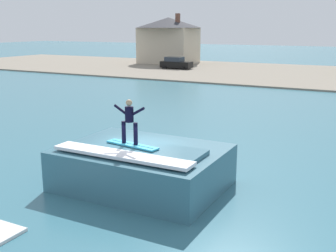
# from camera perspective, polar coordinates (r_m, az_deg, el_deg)

# --- Properties ---
(ground_plane) EXTENTS (260.00, 260.00, 0.00)m
(ground_plane) POSITION_cam_1_polar(r_m,az_deg,el_deg) (16.89, -3.66, -7.69)
(ground_plane) COLOR #376E7E
(wave_crest) EXTENTS (6.10, 4.49, 1.74)m
(wave_crest) POSITION_cam_1_polar(r_m,az_deg,el_deg) (16.18, -3.56, -5.56)
(wave_crest) COLOR #376678
(wave_crest) RESTS_ON ground_plane
(surfboard) EXTENTS (2.28, 0.77, 0.06)m
(surfboard) POSITION_cam_1_polar(r_m,az_deg,el_deg) (15.63, -4.93, -2.60)
(surfboard) COLOR #33A5CC
(surfboard) RESTS_ON wave_crest
(surfer) EXTENTS (1.33, 0.32, 1.69)m
(surfer) POSITION_cam_1_polar(r_m,az_deg,el_deg) (15.46, -5.32, 0.95)
(surfer) COLOR black
(surfer) RESTS_ON surfboard
(shoreline_bank) EXTENTS (120.00, 27.27, 0.18)m
(shoreline_bank) POSITION_cam_1_polar(r_m,az_deg,el_deg) (56.71, 19.31, 6.61)
(shoreline_bank) COLOR gray
(shoreline_bank) RESTS_ON ground_plane
(car_near_shore) EXTENTS (4.55, 2.17, 1.86)m
(car_near_shore) POSITION_cam_1_polar(r_m,az_deg,el_deg) (60.98, 1.10, 8.59)
(car_near_shore) COLOR black
(car_near_shore) RESTS_ON ground_plane
(house_with_chimney) EXTENTS (10.78, 10.78, 8.19)m
(house_with_chimney) POSITION_cam_1_polar(r_m,az_deg,el_deg) (70.36, 0.08, 12.03)
(house_with_chimney) COLOR beige
(house_with_chimney) RESTS_ON ground_plane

